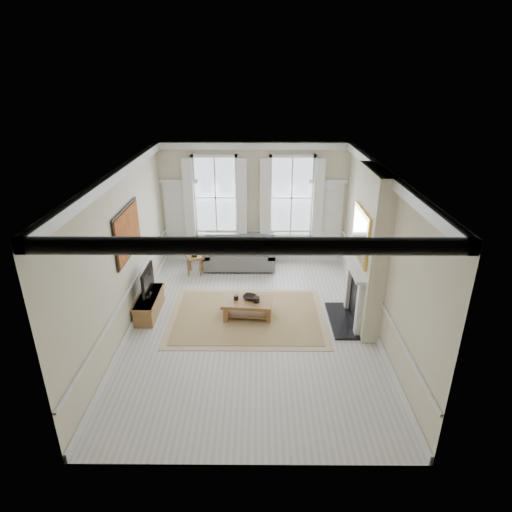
{
  "coord_description": "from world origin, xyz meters",
  "views": [
    {
      "loc": [
        0.14,
        -7.97,
        5.09
      ],
      "look_at": [
        0.08,
        0.95,
        1.25
      ],
      "focal_mm": 30.0,
      "sensor_mm": 36.0,
      "label": 1
    }
  ],
  "objects_px": {
    "sofa": "(240,254)",
    "tv_stand": "(149,305)",
    "coffee_table": "(247,304)",
    "side_table": "(195,260)"
  },
  "relations": [
    {
      "from": "sofa",
      "to": "side_table",
      "type": "distance_m",
      "value": 1.28
    },
    {
      "from": "side_table",
      "to": "tv_stand",
      "type": "xyz_separation_m",
      "value": [
        -0.75,
        -2.16,
        -0.17
      ]
    },
    {
      "from": "sofa",
      "to": "coffee_table",
      "type": "distance_m",
      "value": 2.75
    },
    {
      "from": "sofa",
      "to": "side_table",
      "type": "bearing_deg",
      "value": -159.62
    },
    {
      "from": "sofa",
      "to": "tv_stand",
      "type": "relative_size",
      "value": 1.55
    },
    {
      "from": "side_table",
      "to": "coffee_table",
      "type": "xyz_separation_m",
      "value": [
        1.48,
        -2.29,
        -0.07
      ]
    },
    {
      "from": "sofa",
      "to": "coffee_table",
      "type": "height_order",
      "value": "sofa"
    },
    {
      "from": "side_table",
      "to": "coffee_table",
      "type": "bearing_deg",
      "value": -57.16
    },
    {
      "from": "side_table",
      "to": "coffee_table",
      "type": "height_order",
      "value": "side_table"
    },
    {
      "from": "sofa",
      "to": "tv_stand",
      "type": "distance_m",
      "value": 3.26
    }
  ]
}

